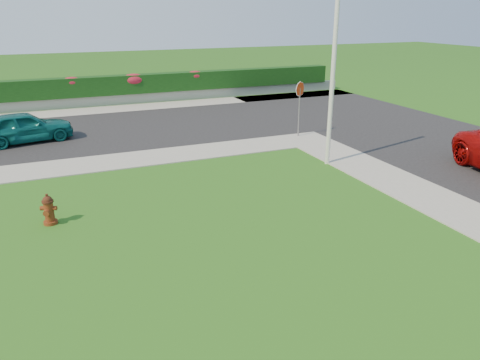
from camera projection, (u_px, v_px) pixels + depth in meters
name	position (u px, v px, depth m)	size (l,w,h in m)	color
ground	(237.00, 273.00, 10.11)	(120.00, 120.00, 0.00)	black
street_far	(9.00, 140.00, 20.42)	(26.00, 8.00, 0.04)	black
curb_corner	(306.00, 139.00, 20.45)	(2.00, 2.00, 0.04)	gray
sidewalk_beyond	(91.00, 111.00, 26.20)	(34.00, 2.00, 0.04)	gray
retaining_wall	(88.00, 101.00, 27.41)	(34.00, 0.40, 0.60)	gray
hedge	(86.00, 87.00, 27.20)	(32.00, 0.90, 1.10)	black
fire_hydrant	(49.00, 210.00, 12.29)	(0.44, 0.42, 0.85)	#4F230C
sedan_teal	(24.00, 127.00, 19.73)	(1.56, 3.89, 1.32)	#0B5757
utility_pole	(332.00, 80.00, 16.25)	(0.16, 0.16, 6.10)	silver
stop_sign	(300.00, 96.00, 20.35)	(0.60, 0.33, 2.46)	slate
flower_clump_d	(72.00, 82.00, 26.73)	(1.15, 0.74, 0.57)	#AD1D31
flower_clump_e	(134.00, 80.00, 28.02)	(1.40, 0.90, 0.70)	#AD1D31
flower_clump_f	(195.00, 75.00, 29.41)	(1.16, 0.75, 0.58)	#AD1D31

